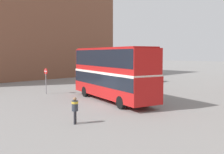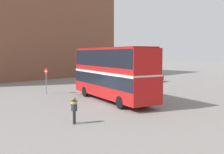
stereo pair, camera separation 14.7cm
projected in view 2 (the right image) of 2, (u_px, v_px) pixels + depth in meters
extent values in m
plane|color=gray|center=(112.00, 105.00, 20.91)|extent=(240.00, 240.00, 0.00)
cube|color=brown|center=(24.00, 26.00, 43.26)|extent=(9.97, 32.51, 17.24)
cube|color=red|center=(112.00, 84.00, 22.74)|extent=(10.74, 5.25, 2.04)
cube|color=red|center=(112.00, 61.00, 22.56)|extent=(10.56, 5.13, 2.05)
cube|color=black|center=(112.00, 79.00, 22.70)|extent=(10.64, 5.25, 1.00)
cube|color=black|center=(112.00, 58.00, 22.54)|extent=(10.42, 5.12, 1.39)
cube|color=silver|center=(112.00, 72.00, 22.65)|extent=(10.64, 5.24, 0.20)
cube|color=maroon|center=(112.00, 48.00, 22.46)|extent=(10.06, 4.83, 0.10)
cylinder|color=black|center=(146.00, 100.00, 20.49)|extent=(1.02, 0.55, 0.97)
cylinder|color=black|center=(121.00, 102.00, 19.37)|extent=(1.02, 0.55, 0.97)
cylinder|color=black|center=(107.00, 90.00, 26.10)|extent=(1.02, 0.55, 0.97)
cylinder|color=black|center=(85.00, 91.00, 24.98)|extent=(1.02, 0.55, 0.97)
cylinder|color=#232328|center=(74.00, 118.00, 15.19)|extent=(0.14, 0.14, 0.76)
cylinder|color=#232328|center=(74.00, 117.00, 15.43)|extent=(0.14, 0.14, 0.76)
cylinder|color=#2D333D|center=(74.00, 106.00, 15.25)|extent=(0.52, 0.52, 0.60)
cylinder|color=gold|center=(74.00, 102.00, 15.23)|extent=(0.55, 0.55, 0.13)
sphere|color=#936B4C|center=(74.00, 99.00, 15.21)|extent=(0.21, 0.21, 0.21)
cube|color=slate|center=(148.00, 77.00, 38.77)|extent=(4.64, 2.41, 0.69)
cube|color=black|center=(149.00, 73.00, 38.61)|extent=(2.51, 1.92, 0.47)
cylinder|color=black|center=(137.00, 79.00, 38.96)|extent=(0.63, 0.31, 0.60)
cylinder|color=black|center=(142.00, 78.00, 40.24)|extent=(0.63, 0.31, 0.60)
cylinder|color=black|center=(153.00, 80.00, 37.34)|extent=(0.63, 0.31, 0.60)
cylinder|color=black|center=(158.00, 79.00, 38.62)|extent=(0.63, 0.31, 0.60)
cylinder|color=gray|center=(46.00, 81.00, 26.51)|extent=(0.08, 0.08, 2.58)
cylinder|color=red|center=(46.00, 71.00, 26.42)|extent=(0.60, 0.03, 0.60)
cube|color=white|center=(46.00, 71.00, 26.42)|extent=(0.42, 0.04, 0.10)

